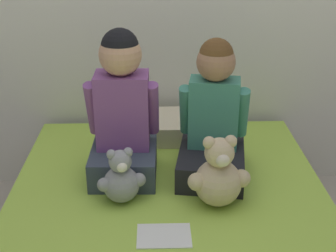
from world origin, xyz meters
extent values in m
cube|color=silver|center=(0.00, 0.00, 0.30)|extent=(1.40, 1.86, 0.18)
cube|color=#A8D147|center=(0.00, 0.00, 0.40)|extent=(1.42, 1.88, 0.03)
cube|color=#384251|center=(-0.20, 0.34, 0.48)|extent=(0.31, 0.33, 0.14)
cube|color=#7F4789|center=(-0.20, 0.39, 0.73)|extent=(0.24, 0.17, 0.35)
sphere|color=tan|center=(-0.20, 0.39, 0.99)|extent=(0.19, 0.19, 0.19)
sphere|color=black|center=(-0.20, 0.39, 1.02)|extent=(0.17, 0.17, 0.17)
cylinder|color=#7F4789|center=(-0.34, 0.39, 0.74)|extent=(0.06, 0.15, 0.28)
cylinder|color=#7F4789|center=(-0.07, 0.38, 0.74)|extent=(0.06, 0.15, 0.28)
cube|color=black|center=(0.21, 0.34, 0.48)|extent=(0.36, 0.44, 0.13)
cube|color=#3D8470|center=(0.21, 0.40, 0.71)|extent=(0.24, 0.16, 0.33)
sphere|color=#9E7051|center=(0.21, 0.40, 0.95)|extent=(0.17, 0.17, 0.17)
sphere|color=brown|center=(0.21, 0.40, 0.98)|extent=(0.15, 0.15, 0.15)
cylinder|color=#3D8470|center=(0.09, 0.42, 0.72)|extent=(0.08, 0.15, 0.27)
cylinder|color=#3D8470|center=(0.34, 0.38, 0.72)|extent=(0.08, 0.15, 0.27)
sphere|color=#939399|center=(-0.20, 0.14, 0.49)|extent=(0.16, 0.16, 0.16)
sphere|color=#939399|center=(-0.20, 0.14, 0.61)|extent=(0.10, 0.10, 0.10)
sphere|color=white|center=(-0.20, 0.10, 0.60)|extent=(0.04, 0.04, 0.04)
sphere|color=#939399|center=(-0.24, 0.13, 0.64)|extent=(0.04, 0.04, 0.04)
sphere|color=#939399|center=(-0.17, 0.14, 0.64)|extent=(0.04, 0.04, 0.04)
sphere|color=#939399|center=(-0.27, 0.10, 0.51)|extent=(0.06, 0.06, 0.06)
sphere|color=#939399|center=(-0.13, 0.14, 0.51)|extent=(0.06, 0.06, 0.06)
sphere|color=#D1B78E|center=(0.21, 0.10, 0.52)|extent=(0.20, 0.20, 0.20)
sphere|color=#D1B78E|center=(0.21, 0.10, 0.66)|extent=(0.12, 0.12, 0.12)
sphere|color=beige|center=(0.21, 0.05, 0.65)|extent=(0.06, 0.06, 0.06)
sphere|color=#D1B78E|center=(0.16, 0.10, 0.71)|extent=(0.05, 0.05, 0.05)
sphere|color=#D1B78E|center=(0.25, 0.11, 0.71)|extent=(0.05, 0.05, 0.05)
sphere|color=#D1B78E|center=(0.11, 0.07, 0.54)|extent=(0.08, 0.08, 0.08)
sphere|color=#D1B78E|center=(0.30, 0.09, 0.54)|extent=(0.08, 0.08, 0.08)
cube|color=beige|center=(0.00, 0.76, 0.47)|extent=(0.44, 0.32, 0.11)
cube|color=white|center=(-0.03, -0.12, 0.42)|extent=(0.21, 0.15, 0.00)
camera|label=1|loc=(-0.05, -1.58, 1.56)|focal=50.00mm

